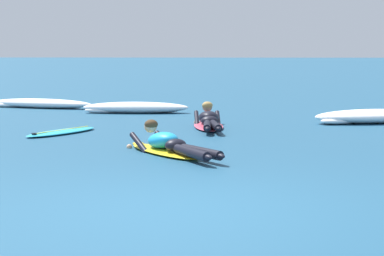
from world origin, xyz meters
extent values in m
plane|color=navy|center=(0.00, 10.00, 0.00)|extent=(120.00, 120.00, 0.00)
ellipsoid|color=yellow|center=(-0.33, 3.92, 0.04)|extent=(1.47, 1.93, 0.07)
ellipsoid|color=yellow|center=(-0.82, 4.71, 0.05)|extent=(0.26, 0.27, 0.06)
ellipsoid|color=#1E9EDB|center=(-0.35, 3.96, 0.20)|extent=(0.72, 0.82, 0.35)
ellipsoid|color=black|center=(-0.14, 3.61, 0.17)|extent=(0.44, 0.42, 0.20)
cylinder|color=black|center=(0.13, 3.04, 0.14)|extent=(0.57, 0.90, 0.14)
ellipsoid|color=black|center=(0.36, 2.62, 0.14)|extent=(0.20, 0.24, 0.08)
cylinder|color=black|center=(0.26, 3.12, 0.14)|extent=(0.66, 0.85, 0.14)
ellipsoid|color=black|center=(0.53, 2.73, 0.14)|extent=(0.20, 0.24, 0.08)
cylinder|color=black|center=(-0.75, 4.18, 0.12)|extent=(0.37, 0.51, 0.32)
sphere|color=tan|center=(-0.94, 4.49, 0.02)|extent=(0.09, 0.09, 0.09)
cylinder|color=black|center=(-0.37, 4.40, 0.12)|extent=(0.37, 0.51, 0.32)
sphere|color=tan|center=(-0.55, 4.69, 0.02)|extent=(0.09, 0.09, 0.09)
sphere|color=tan|center=(-0.57, 4.32, 0.38)|extent=(0.21, 0.21, 0.21)
ellipsoid|color=#47331E|center=(-0.56, 4.30, 0.41)|extent=(0.29, 0.29, 0.16)
ellipsoid|color=#E54C66|center=(0.32, 7.56, 0.04)|extent=(0.71, 1.98, 0.07)
ellipsoid|color=#E54C66|center=(0.26, 8.48, 0.05)|extent=(0.22, 0.21, 0.06)
ellipsoid|color=black|center=(0.32, 7.61, 0.20)|extent=(0.44, 0.71, 0.35)
ellipsoid|color=black|center=(0.35, 7.21, 0.17)|extent=(0.36, 0.30, 0.20)
cylinder|color=black|center=(0.31, 6.60, 0.14)|extent=(0.15, 0.91, 0.14)
ellipsoid|color=black|center=(0.31, 6.15, 0.14)|extent=(0.11, 0.23, 0.08)
cylinder|color=black|center=(0.47, 6.61, 0.14)|extent=(0.25, 0.92, 0.14)
ellipsoid|color=black|center=(0.52, 6.16, 0.14)|extent=(0.11, 0.23, 0.08)
cylinder|color=black|center=(0.08, 7.97, 0.12)|extent=(0.13, 0.59, 0.34)
sphere|color=tan|center=(0.05, 8.35, 0.02)|extent=(0.09, 0.09, 0.09)
cylinder|color=black|center=(0.52, 7.98, 0.12)|extent=(0.13, 0.59, 0.34)
sphere|color=tan|center=(0.49, 8.34, 0.02)|extent=(0.09, 0.09, 0.09)
sphere|color=tan|center=(0.29, 8.01, 0.38)|extent=(0.21, 0.21, 0.21)
ellipsoid|color=#AD894C|center=(0.30, 7.99, 0.41)|extent=(0.23, 0.21, 0.16)
ellipsoid|color=#2DB2D1|center=(-2.44, 6.42, 0.04)|extent=(1.35, 1.82, 0.07)
cube|color=yellow|center=(-2.44, 6.42, 0.07)|extent=(0.82, 1.35, 0.01)
cone|color=black|center=(-2.81, 5.79, 0.01)|extent=(0.14, 0.14, 0.16)
ellipsoid|color=white|center=(-1.47, 10.63, 0.14)|extent=(2.56, 0.68, 0.27)
ellipsoid|color=white|center=(-0.83, 10.72, 0.09)|extent=(0.94, 0.38, 0.19)
ellipsoid|color=white|center=(-2.24, 10.57, 0.07)|extent=(0.93, 0.37, 0.15)
ellipsoid|color=white|center=(-4.07, 11.95, 0.12)|extent=(2.93, 1.36, 0.24)
ellipsoid|color=white|center=(-3.36, 11.83, 0.08)|extent=(1.03, 0.80, 0.17)
ellipsoid|color=white|center=(-4.92, 12.14, 0.07)|extent=(1.04, 0.29, 0.13)
ellipsoid|color=white|center=(3.82, 8.53, 0.15)|extent=(2.74, 1.47, 0.29)
ellipsoid|color=white|center=(3.08, 8.26, 0.08)|extent=(1.04, 0.82, 0.16)
camera|label=1|loc=(0.48, -8.11, 1.76)|focal=73.03mm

